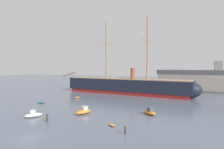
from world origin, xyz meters
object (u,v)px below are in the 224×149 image
object	(u,v)px
dinghy_foreground_right	(112,125)
motorboat_mid_right	(150,112)
motorboat_near_centre	(83,111)
dockside_warehouse_right	(219,81)
tall_ship	(126,86)
motorboat_foreground_left	(33,115)
mooring_piling_left_pair	(125,130)
mooring_piling_nearest	(47,118)
dinghy_alongside_bow	(77,97)
dinghy_mid_left	(41,102)

from	to	relation	value
dinghy_foreground_right	motorboat_mid_right	size ratio (longest dim) A/B	0.46
motorboat_near_centre	dockside_warehouse_right	world-z (taller)	dockside_warehouse_right
tall_ship	motorboat_mid_right	size ratio (longest dim) A/B	15.40
motorboat_foreground_left	dockside_warehouse_right	size ratio (longest dim) A/B	0.07
mooring_piling_left_pair	mooring_piling_nearest	bearing A→B (deg)	177.33
dockside_warehouse_right	mooring_piling_nearest	bearing A→B (deg)	-118.73
motorboat_mid_right	dinghy_alongside_bow	size ratio (longest dim) A/B	1.79
motorboat_near_centre	motorboat_mid_right	distance (m)	15.97
dockside_warehouse_right	mooring_piling_left_pair	bearing A→B (deg)	-106.19
dinghy_alongside_bow	dockside_warehouse_right	bearing A→B (deg)	39.22
motorboat_foreground_left	dinghy_foreground_right	xyz separation A→B (m)	(19.08, 0.76, -0.37)
dinghy_alongside_bow	motorboat_mid_right	bearing A→B (deg)	-25.69
motorboat_foreground_left	motorboat_mid_right	world-z (taller)	motorboat_mid_right
tall_ship	dinghy_mid_left	world-z (taller)	tall_ship
mooring_piling_nearest	tall_ship	bearing A→B (deg)	88.78
dinghy_foreground_right	motorboat_mid_right	distance (m)	12.96
tall_ship	dockside_warehouse_right	xyz separation A→B (m)	(36.69, 22.06, 1.53)
mooring_piling_left_pair	motorboat_foreground_left	bearing A→B (deg)	173.74
tall_ship	motorboat_foreground_left	bearing A→B (deg)	-98.18
tall_ship	motorboat_near_centre	distance (m)	38.00
dinghy_foreground_right	dinghy_mid_left	world-z (taller)	dinghy_mid_left
motorboat_near_centre	mooring_piling_nearest	xyz separation A→B (m)	(-3.38, -8.84, 0.14)
tall_ship	mooring_piling_left_pair	size ratio (longest dim) A/B	46.86
motorboat_foreground_left	dockside_warehouse_right	bearing A→B (deg)	57.23
dinghy_mid_left	motorboat_foreground_left	bearing A→B (deg)	-53.24
tall_ship	dinghy_mid_left	bearing A→B (deg)	-118.69
mooring_piling_left_pair	dockside_warehouse_right	size ratio (longest dim) A/B	0.02
tall_ship	mooring_piling_nearest	size ratio (longest dim) A/B	40.56
motorboat_foreground_left	dinghy_mid_left	size ratio (longest dim) A/B	1.63
motorboat_near_centre	mooring_piling_left_pair	world-z (taller)	motorboat_near_centre
motorboat_foreground_left	motorboat_mid_right	size ratio (longest dim) A/B	1.01
motorboat_near_centre	dinghy_alongside_bow	size ratio (longest dim) A/B	2.04
dinghy_foreground_right	motorboat_near_centre	size ratio (longest dim) A/B	0.40
motorboat_near_centre	dockside_warehouse_right	size ratio (longest dim) A/B	0.08
dockside_warehouse_right	motorboat_near_centre	bearing A→B (deg)	-119.80
motorboat_mid_right	mooring_piling_nearest	distance (m)	23.37
dinghy_foreground_right	dinghy_mid_left	distance (m)	32.39
motorboat_near_centre	mooring_piling_left_pair	distance (m)	17.09
dinghy_mid_left	dockside_warehouse_right	size ratio (longest dim) A/B	0.04
dockside_warehouse_right	motorboat_mid_right	bearing A→B (deg)	-109.68
motorboat_foreground_left	mooring_piling_left_pair	distance (m)	23.10
tall_ship	motorboat_mid_right	bearing A→B (deg)	-61.69
tall_ship	motorboat_mid_right	world-z (taller)	tall_ship
tall_ship	mooring_piling_nearest	distance (m)	46.75
motorboat_foreground_left	mooring_piling_nearest	size ratio (longest dim) A/B	2.67
motorboat_near_centre	motorboat_mid_right	world-z (taller)	motorboat_near_centre
tall_ship	mooring_piling_nearest	world-z (taller)	tall_ship
motorboat_near_centre	motorboat_mid_right	size ratio (longest dim) A/B	1.14
motorboat_foreground_left	dinghy_mid_left	distance (m)	17.50
tall_ship	dockside_warehouse_right	bearing A→B (deg)	31.02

